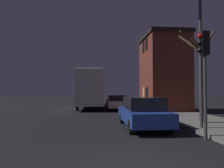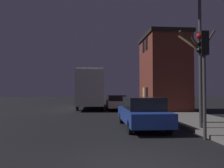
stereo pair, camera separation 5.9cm
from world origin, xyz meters
name	(u,v)px [view 1 (the left image)]	position (x,y,z in m)	size (l,w,h in m)	color
ground_plane	(138,167)	(0.00, 0.00, 0.00)	(120.00, 120.00, 0.00)	black
brick_building	(164,72)	(5.13, 13.85, 3.49)	(3.57, 5.21, 6.63)	brown
streetlamp	(191,26)	(3.31, 4.32, 4.75)	(1.22, 0.50, 6.26)	#38383A
traffic_light	(204,61)	(3.05, 2.68, 2.91)	(0.43, 0.24, 4.04)	#38383A
bare_tree	(200,78)	(4.56, 5.95, 2.50)	(2.00, 1.67, 4.88)	#473323
bus	(90,87)	(-1.45, 18.41, 2.24)	(2.45, 10.57, 3.78)	beige
car_near_lane	(143,112)	(1.31, 5.35, 0.77)	(1.83, 4.71, 1.50)	navy
car_mid_lane	(116,102)	(1.05, 15.59, 0.72)	(1.77, 4.42, 1.39)	beige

